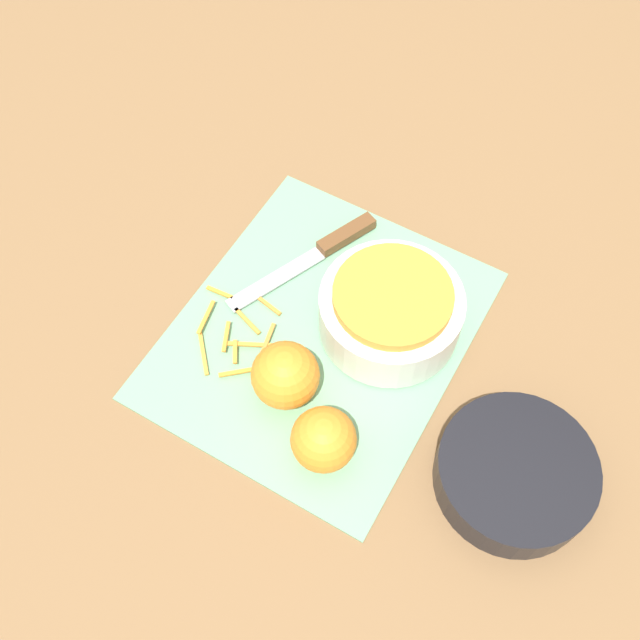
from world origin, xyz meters
TOP-DOWN VIEW (x-y plane):
  - ground_plane at (0.00, 0.00)m, footprint 4.00×4.00m
  - cutting_board at (0.00, 0.00)m, footprint 0.41×0.35m
  - bowl_speckled at (-0.05, 0.07)m, footprint 0.18×0.18m
  - bowl_dark at (0.06, 0.29)m, footprint 0.18×0.18m
  - knife at (-0.12, -0.06)m, footprint 0.22×0.11m
  - orange_left at (0.14, 0.08)m, footprint 0.08×0.08m
  - orange_right at (0.09, 0.01)m, footprint 0.08×0.08m
  - peel_pile at (0.06, -0.09)m, footprint 0.13×0.14m

SIDE VIEW (x-z plane):
  - ground_plane at x=0.00m, z-range 0.00..0.00m
  - cutting_board at x=0.00m, z-range 0.00..0.01m
  - peel_pile at x=0.06m, z-range 0.01..0.02m
  - knife at x=-0.12m, z-range 0.00..0.02m
  - bowl_dark at x=0.06m, z-range 0.00..0.05m
  - orange_left at x=0.14m, z-range 0.01..0.08m
  - bowl_speckled at x=-0.05m, z-range 0.00..0.08m
  - orange_right at x=0.09m, z-range 0.01..0.09m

